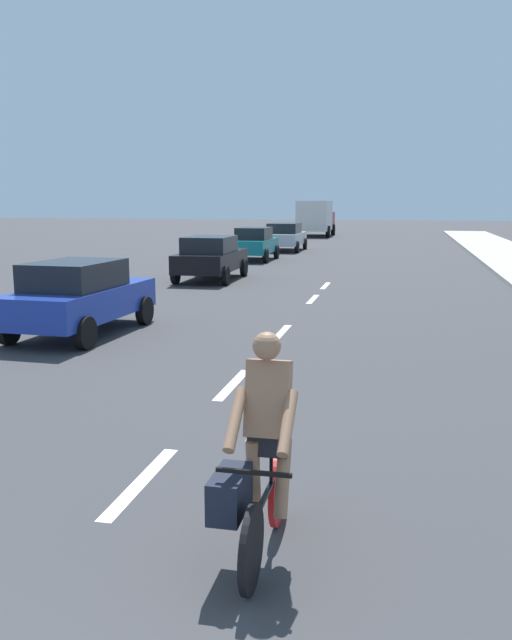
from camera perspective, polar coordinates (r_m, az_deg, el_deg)
The scene contains 12 objects.
ground_plane at distance 21.48m, azimuth 5.61°, elevation 2.57°, with size 160.00×160.00×0.00m, color #38383A.
lane_stripe_1 at distance 7.06m, azimuth -9.74°, elevation -13.39°, with size 0.16×1.80×0.01m, color white.
lane_stripe_2 at distance 10.40m, azimuth -2.00°, elevation -5.50°, with size 0.16×1.80×0.01m, color white.
lane_stripe_3 at distance 14.42m, azimuth 2.17°, elevation -1.08°, with size 0.16×1.80×0.01m, color white.
lane_stripe_4 at distance 19.40m, azimuth 4.86°, elevation 1.79°, with size 0.16×1.80×0.01m, color white.
lane_stripe_5 at distance 22.55m, azimuth 5.94°, elevation 2.93°, with size 0.16×1.80×0.01m, color white.
cyclist at distance 5.32m, azimuth 0.27°, elevation -11.62°, with size 0.62×1.71×1.82m.
parked_car_blue at distance 14.60m, azimuth -14.82°, elevation 2.04°, with size 2.01×4.08×1.57m.
parked_car_black at distance 24.02m, azimuth -3.87°, elevation 5.40°, with size 1.99×4.22×1.57m.
parked_car_teal at distance 32.01m, azimuth -0.12°, elevation 6.59°, with size 1.80×3.84×1.57m.
parked_car_silver at distance 38.26m, azimuth 2.48°, elevation 7.16°, with size 2.03×4.41×1.57m.
delivery_truck at distance 54.42m, azimuth 5.11°, elevation 8.71°, with size 2.69×6.25×2.80m.
Camera 1 is at (2.50, -1.15, 2.80)m, focal length 37.57 mm.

